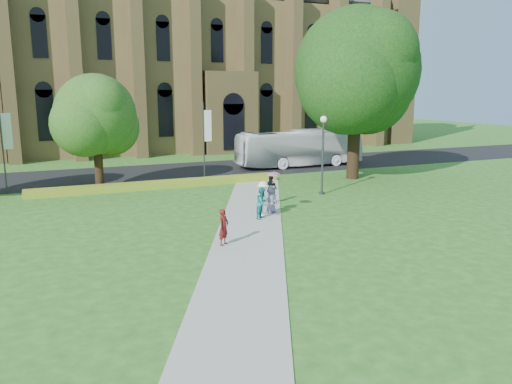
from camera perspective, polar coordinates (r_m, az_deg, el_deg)
name	(u,v)px	position (r m, az deg, el deg)	size (l,w,h in m)	color
ground	(258,230)	(24.92, 0.27, -4.39)	(160.00, 160.00, 0.00)	#285B1B
road	(165,172)	(43.59, -10.32, 2.25)	(160.00, 10.00, 0.02)	black
footpath	(251,225)	(25.80, -0.62, -3.80)	(3.20, 30.00, 0.04)	#B2B2A8
flower_hedge	(160,185)	(36.58, -10.95, 0.84)	(18.00, 1.40, 0.45)	gold
cathedral	(204,41)	(65.04, -5.93, 16.77)	(52.60, 18.25, 28.00)	brown
streetlamp	(323,145)	(33.40, 7.66, 5.29)	(0.44, 0.44, 5.24)	#38383D
large_tree	(356,71)	(40.01, 11.41, 13.43)	(9.60, 9.60, 13.20)	#332114
street_tree_1	(96,115)	(36.69, -17.87, 8.41)	(5.60, 5.60, 8.05)	#332114
banner_pole_0	(205,136)	(39.12, -5.85, 6.34)	(0.70, 0.10, 6.00)	#38383D
banner_pole_1	(4,144)	(37.40, -26.83, 4.96)	(0.70, 0.10, 6.00)	#38383D
tour_coach	(300,148)	(46.30, 5.01, 5.02)	(2.82, 12.06, 3.36)	silver
pedestrian_0	(224,227)	(22.28, -3.71, -4.02)	(0.60, 0.39, 1.65)	#5E1515
pedestrian_1	(262,203)	(26.87, 0.72, -1.29)	(0.82, 0.64, 1.68)	#197A81
pedestrian_2	(263,198)	(27.55, 0.81, -0.73)	(1.23, 0.71, 1.90)	white
pedestrian_3	(271,189)	(30.44, 1.68, 0.29)	(1.04, 0.43, 1.77)	black
pedestrian_4	(271,199)	(28.21, 1.78, -0.82)	(0.76, 0.49, 1.55)	slate
parasol	(274,179)	(28.16, 2.04, 1.46)	(0.77, 0.77, 0.68)	#E8A4A6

